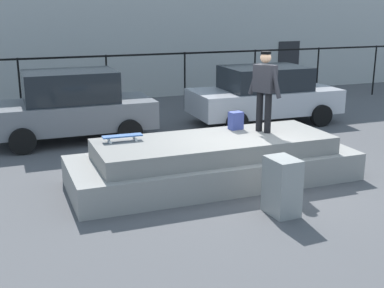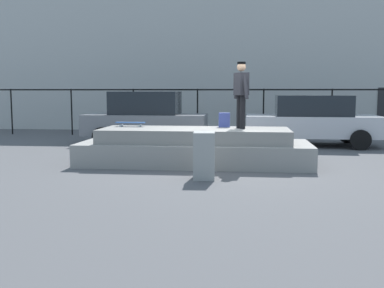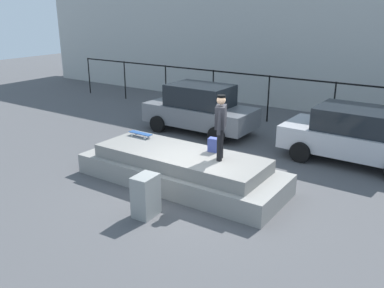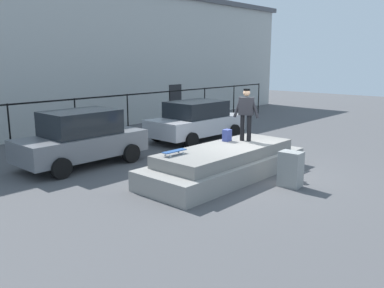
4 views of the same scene
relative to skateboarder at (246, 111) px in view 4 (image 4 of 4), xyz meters
name	(u,v)px [view 4 (image 4 of 4)]	position (x,y,z in m)	size (l,w,h in m)	color
ground_plane	(247,173)	(-0.46, -0.42, -1.86)	(60.00, 60.00, 0.00)	#4C4C4F
concrete_ledge	(226,163)	(-1.15, -0.12, -1.45)	(5.77, 2.10, 0.90)	gray
skateboarder	(246,111)	(0.00, 0.00, 0.00)	(0.40, 0.80, 1.66)	black
skateboard	(174,151)	(-2.92, 0.31, -0.86)	(0.78, 0.24, 0.12)	#264C8C
backpack	(227,135)	(-0.43, 0.41, -0.77)	(0.28, 0.20, 0.37)	#3F4C99
car_grey_sedan_near	(81,138)	(-3.34, 4.23, -0.95)	(4.24, 2.10, 1.83)	slate
car_silver_sedan_mid	(196,120)	(2.38, 4.24, -1.00)	(4.45, 2.33, 1.70)	#B7B7BC
utility_box	(291,169)	(-0.75, -2.05, -1.37)	(0.44, 0.60, 0.99)	gray
fence_row	(103,109)	(-0.46, 7.05, -0.47)	(24.06, 0.06, 1.94)	black
warehouse_building	(35,56)	(-0.46, 12.74, 1.74)	(35.46, 6.58, 7.18)	#B2B2AD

